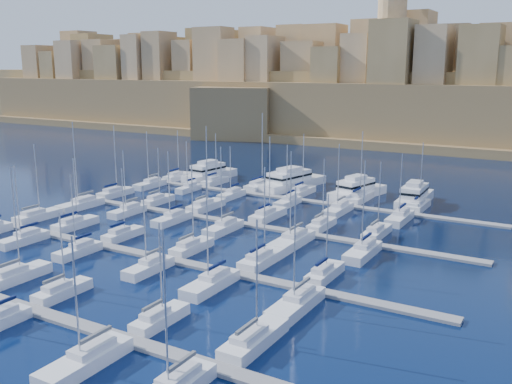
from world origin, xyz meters
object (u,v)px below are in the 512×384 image
Objects in this scene: sailboat_2 at (17,275)px; motor_yacht_d at (415,196)px; sailboat_4 at (160,319)px; motor_yacht_c at (357,190)px; motor_yacht_b at (291,181)px; motor_yacht_a at (209,173)px.

motor_yacht_d is (34.13, 69.49, 0.97)m from sailboat_2.
sailboat_4 is 70.34m from motor_yacht_c.
motor_yacht_d is (29.49, -1.79, 0.00)m from motor_yacht_b.
motor_yacht_b is at bearing 174.25° from motor_yacht_c.
sailboat_4 is at bearing -1.55° from sailboat_2.
motor_yacht_c is at bearing 72.74° from sailboat_2.
sailboat_2 is 71.44m from motor_yacht_b.
motor_yacht_d is at bearing -3.47° from motor_yacht_b.
sailboat_4 reaches higher than motor_yacht_d.
motor_yacht_c is (39.09, -0.12, 0.00)m from motor_yacht_a.
sailboat_4 is 0.75× the size of motor_yacht_d.
sailboat_2 is 72.86m from motor_yacht_c.
motor_yacht_a is at bearing 179.78° from motor_yacht_d.
sailboat_2 is at bearing -107.26° from motor_yacht_c.
sailboat_2 is 0.77× the size of motor_yacht_b.
motor_yacht_b is at bearing 176.53° from motor_yacht_d.
sailboat_4 is 0.59× the size of motor_yacht_b.
motor_yacht_d is at bearing 82.57° from sailboat_4.
motor_yacht_c is at bearing -5.75° from motor_yacht_b.
sailboat_4 is at bearing -58.89° from motor_yacht_a.
sailboat_4 is 74.79m from motor_yacht_b.
sailboat_2 reaches higher than motor_yacht_c.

